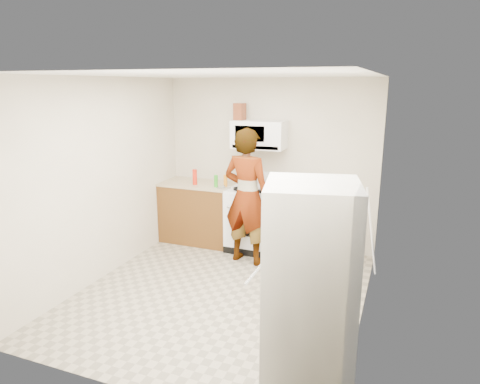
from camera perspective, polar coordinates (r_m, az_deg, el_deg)
The scene contains 20 objects.
floor at distance 5.22m, azimuth -2.44°, elevation -13.27°, with size 3.60×3.60×0.00m, color gray.
back_wall at distance 6.41m, azimuth 3.89°, elevation 3.78°, with size 3.20×0.02×2.50m, color beige.
right_wall at distance 4.40m, azimuth 16.73°, elevation -1.68°, with size 0.02×3.60×2.50m, color beige.
cabinet_left at distance 6.72m, azimuth -5.51°, elevation -2.80°, with size 1.12×0.62×0.90m, color #583214.
counter_left at distance 6.60m, azimuth -5.60°, elevation 1.08°, with size 1.14×0.64×0.04m, color tan.
cabinet_right at distance 6.17m, azimuth 8.97°, elevation -4.48°, with size 0.80×0.62×0.90m, color #583214.
counter_right at distance 6.03m, azimuth 9.14°, elevation -0.27°, with size 0.82×0.64×0.04m, color tan.
gas_range at distance 6.35m, azimuth 2.07°, elevation -3.43°, with size 0.76×0.65×1.13m.
microwave at distance 6.21m, azimuth 2.57°, elevation 7.65°, with size 0.76×0.38×0.40m, color white.
person at distance 5.77m, azimuth 0.93°, elevation -0.63°, with size 0.68×0.45×1.86m, color tan.
fridge at distance 3.49m, azimuth 9.16°, elevation -12.51°, with size 0.70×0.70×1.70m, color white.
kettle at distance 6.11m, azimuth 8.42°, elevation 0.91°, with size 0.14×0.14×0.17m, color silver.
jug at distance 6.29m, azimuth -0.04°, elevation 10.67°, with size 0.14×0.14×0.24m, color brown.
saucepan at distance 6.40m, azimuth 1.02°, elevation 1.65°, with size 0.23×0.23×0.13m, color silver.
tray at distance 6.07m, azimuth 3.47°, elevation 0.33°, with size 0.25×0.16×0.05m, color white.
bottle_spray at distance 6.46m, azimuth -6.05°, elevation 2.00°, with size 0.07×0.07×0.23m, color red.
bottle_hot_sauce at distance 6.30m, azimuth -1.95°, elevation 1.50°, with size 0.06×0.06×0.18m, color orange.
bottle_green_cap at distance 6.28m, azimuth -3.22°, elevation 1.47°, with size 0.06×0.06×0.18m, color #26961B.
pot_lid at distance 6.23m, azimuth -2.19°, elevation 0.58°, with size 0.21×0.21×0.01m, color white.
broom at distance 5.64m, azimuth 17.11°, elevation -5.14°, with size 0.03×0.03×1.20m, color white.
Camera 1 is at (1.88, -4.23, 2.41)m, focal length 32.00 mm.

